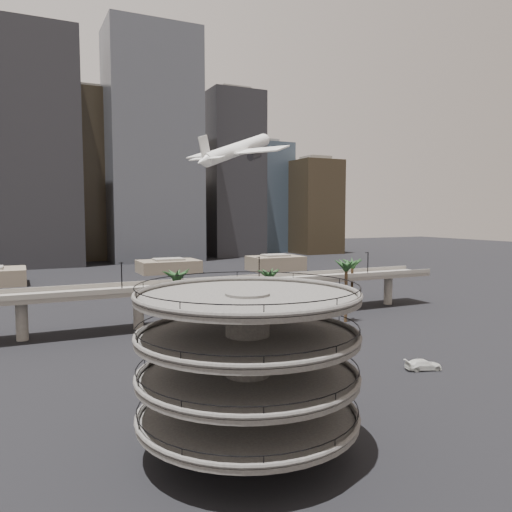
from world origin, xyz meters
name	(u,v)px	position (x,y,z in m)	size (l,w,h in m)	color
ground	(333,416)	(0.00, 0.00, 0.00)	(700.00, 700.00, 0.00)	black
parking_ramp	(248,357)	(-13.00, -4.00, 9.84)	(22.20, 22.20, 17.35)	#454341
overpass	(189,290)	(0.00, 55.00, 7.34)	(130.00, 9.30, 14.70)	slate
palm_trees	(292,271)	(21.48, 47.47, 11.30)	(54.40, 18.40, 14.00)	#49321F
low_buildings	(135,269)	(6.89, 142.30, 2.86)	(135.00, 27.50, 6.80)	brown
skyline	(119,177)	(15.11, 217.08, 43.05)	(269.00, 86.00, 117.79)	#7E6A57
airborne_jet	(237,150)	(19.34, 73.12, 40.53)	(29.84, 27.98, 12.95)	white
car_a	(284,363)	(3.86, 19.00, 0.71)	(1.67, 4.15, 1.41)	maroon
car_b	(335,364)	(10.45, 14.82, 0.71)	(1.50, 4.29, 1.41)	black
car_c	(423,365)	(22.47, 8.56, 0.81)	(2.27, 5.60, 1.62)	silver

